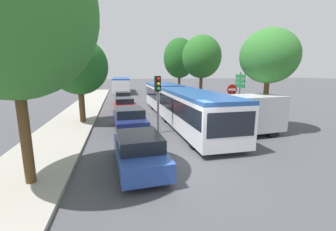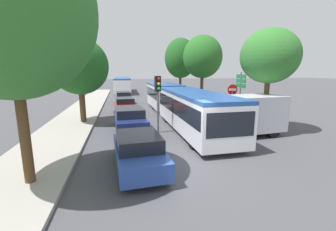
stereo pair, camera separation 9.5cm
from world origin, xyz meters
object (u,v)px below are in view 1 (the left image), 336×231
(city_bus_rear, at_px, (121,84))
(no_entry_sign, at_px, (232,99))
(articulated_bus, at_px, (178,101))
(traffic_light, at_px, (158,92))
(tree_left_near, at_px, (9,9))
(tree_right_far, at_px, (179,58))
(queued_car_red, at_px, (124,105))
(white_van, at_px, (243,115))
(direction_sign_post, at_px, (240,86))
(queued_car_graphite, at_px, (122,98))
(tree_right_mid, at_px, (202,58))
(tree_left_mid, at_px, (79,66))
(tree_right_near, at_px, (269,56))
(queued_car_navy, at_px, (129,119))
(queued_car_blue, at_px, (139,151))

(city_bus_rear, bearing_deg, no_entry_sign, -164.13)
(articulated_bus, distance_m, traffic_light, 4.17)
(tree_left_near, bearing_deg, tree_right_far, 64.59)
(no_entry_sign, bearing_deg, articulated_bus, -132.92)
(queued_car_red, xyz_separation_m, white_van, (6.45, -8.87, 0.56))
(direction_sign_post, bearing_deg, tree_right_far, -86.89)
(queued_car_graphite, height_order, tree_right_mid, tree_right_mid)
(tree_right_mid, bearing_deg, traffic_light, -122.21)
(queued_car_red, distance_m, no_entry_sign, 9.61)
(tree_left_mid, relative_size, tree_right_mid, 0.79)
(tree_right_near, height_order, tree_right_mid, tree_right_mid)
(queued_car_graphite, bearing_deg, queued_car_navy, 177.29)
(direction_sign_post, height_order, tree_right_mid, tree_right_mid)
(tree_left_mid, xyz_separation_m, tree_right_near, (11.38, -4.44, 0.55))
(queued_car_navy, relative_size, queued_car_red, 1.08)
(city_bus_rear, height_order, tree_right_mid, tree_right_mid)
(tree_left_mid, height_order, tree_right_mid, tree_right_mid)
(city_bus_rear, distance_m, white_van, 29.39)
(queued_car_navy, relative_size, tree_right_mid, 0.58)
(queued_car_red, bearing_deg, tree_left_mid, 137.02)
(queued_car_red, height_order, tree_right_near, tree_right_near)
(articulated_bus, relative_size, no_entry_sign, 5.87)
(traffic_light, xyz_separation_m, tree_right_near, (6.56, -0.88, 2.03))
(queued_car_blue, xyz_separation_m, tree_right_near, (8.14, 3.99, 3.83))
(traffic_light, bearing_deg, city_bus_rear, 167.73)
(tree_left_mid, xyz_separation_m, tree_right_far, (11.25, 15.37, 1.47))
(city_bus_rear, distance_m, queued_car_graphite, 13.98)
(city_bus_rear, distance_m, queued_car_red, 19.84)
(articulated_bus, height_order, queued_car_navy, articulated_bus)
(white_van, distance_m, tree_right_near, 3.89)
(queued_car_red, bearing_deg, articulated_bus, -137.48)
(city_bus_rear, xyz_separation_m, traffic_light, (1.72, -27.03, 1.04))
(city_bus_rear, height_order, direction_sign_post, direction_sign_post)
(city_bus_rear, height_order, queued_car_blue, city_bus_rear)
(queued_car_navy, relative_size, no_entry_sign, 1.53)
(tree_right_mid, distance_m, tree_right_far, 8.27)
(queued_car_blue, height_order, tree_left_mid, tree_left_mid)
(city_bus_rear, relative_size, queued_car_navy, 2.73)
(traffic_light, distance_m, tree_left_mid, 6.16)
(tree_left_mid, bearing_deg, white_van, -28.93)
(tree_right_mid, relative_size, tree_right_far, 0.90)
(no_entry_sign, distance_m, tree_right_mid, 10.63)
(queued_car_red, distance_m, direction_sign_post, 9.94)
(tree_right_far, bearing_deg, queued_car_blue, -108.61)
(direction_sign_post, bearing_deg, traffic_light, 21.16)
(white_van, bearing_deg, queued_car_blue, 21.71)
(white_van, xyz_separation_m, tree_right_far, (1.81, 20.59, 4.21))
(articulated_bus, relative_size, tree_left_near, 2.08)
(white_van, height_order, tree_right_mid, tree_right_mid)
(queued_car_blue, xyz_separation_m, white_van, (6.20, 3.21, 0.54))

